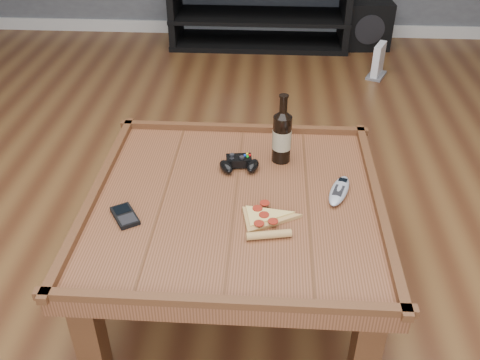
# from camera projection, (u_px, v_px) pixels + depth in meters

# --- Properties ---
(ground) EXTENTS (6.00, 6.00, 0.00)m
(ground) POSITION_uv_depth(u_px,v_px,m) (236.00, 292.00, 2.09)
(ground) COLOR #4A2715
(ground) RESTS_ON ground
(baseboard) EXTENTS (5.00, 0.02, 0.10)m
(baseboard) POSITION_uv_depth(u_px,v_px,m) (260.00, 29.00, 4.53)
(baseboard) COLOR silver
(baseboard) RESTS_ON ground
(coffee_table) EXTENTS (1.03, 1.03, 0.48)m
(coffee_table) POSITION_uv_depth(u_px,v_px,m) (235.00, 212.00, 1.87)
(coffee_table) COLOR #502D17
(coffee_table) RESTS_ON ground
(media_console) EXTENTS (1.40, 0.45, 0.50)m
(media_console) POSITION_uv_depth(u_px,v_px,m) (259.00, 14.00, 4.22)
(media_console) COLOR black
(media_console) RESTS_ON ground
(beer_bottle) EXTENTS (0.07, 0.07, 0.27)m
(beer_bottle) POSITION_uv_depth(u_px,v_px,m) (282.00, 135.00, 1.98)
(beer_bottle) COLOR black
(beer_bottle) RESTS_ON coffee_table
(game_controller) EXTENTS (0.17, 0.12, 0.04)m
(game_controller) POSITION_uv_depth(u_px,v_px,m) (239.00, 164.00, 1.98)
(game_controller) COLOR black
(game_controller) RESTS_ON coffee_table
(pizza_slice) EXTENTS (0.20, 0.28, 0.03)m
(pizza_slice) POSITION_uv_depth(u_px,v_px,m) (265.00, 220.00, 1.73)
(pizza_slice) COLOR tan
(pizza_slice) RESTS_ON coffee_table
(smartphone) EXTENTS (0.12, 0.14, 0.02)m
(smartphone) POSITION_uv_depth(u_px,v_px,m) (125.00, 216.00, 1.75)
(smartphone) COLOR black
(smartphone) RESTS_ON coffee_table
(remote_control) EXTENTS (0.11, 0.20, 0.03)m
(remote_control) POSITION_uv_depth(u_px,v_px,m) (339.00, 191.00, 1.85)
(remote_control) COLOR #989DA6
(remote_control) RESTS_ON coffee_table
(subwoofer) EXTENTS (0.39, 0.39, 0.36)m
(subwoofer) POSITION_uv_depth(u_px,v_px,m) (365.00, 22.00, 4.25)
(subwoofer) COLOR black
(subwoofer) RESTS_ON ground
(game_console) EXTENTS (0.17, 0.22, 0.24)m
(game_console) POSITION_uv_depth(u_px,v_px,m) (378.00, 62.00, 3.76)
(game_console) COLOR slate
(game_console) RESTS_ON ground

